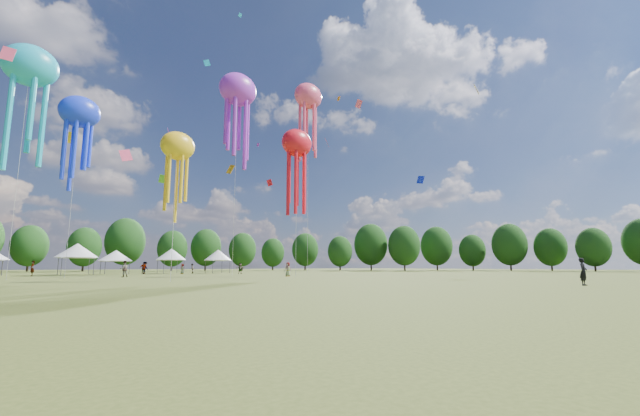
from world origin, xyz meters
TOP-DOWN VIEW (x-y plane):
  - ground at (0.00, 0.00)m, footprint 300.00×300.00m
  - observer_main at (8.40, -1.27)m, footprint 0.65×0.45m
  - spectator_near at (-9.29, 37.08)m, footprint 0.91×0.73m
  - spectators_far at (1.08, 48.85)m, footprint 27.30×26.58m
  - festival_tents at (-5.71, 55.42)m, footprint 35.95×8.91m
  - show_kites at (0.27, 35.90)m, footprint 43.05×22.46m
  - small_kites at (-0.31, 39.33)m, footprint 78.61×51.91m
  - treeline at (-3.87, 62.51)m, footprint 201.57×95.24m

SIDE VIEW (x-z plane):
  - ground at x=0.00m, z-range 0.00..0.00m
  - observer_main at x=8.40m, z-range 0.00..1.71m
  - spectators_far at x=1.08m, z-range -0.06..1.80m
  - spectator_near at x=-9.29m, z-range 0.00..1.79m
  - festival_tents at x=-5.71m, z-range 0.88..5.25m
  - treeline at x=-3.87m, z-range -0.17..13.26m
  - show_kites at x=0.27m, z-range 4.41..36.63m
  - small_kites at x=-0.31m, z-range 9.49..51.33m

